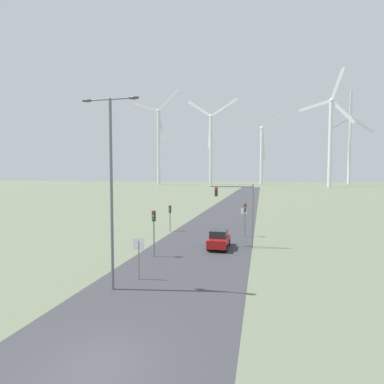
% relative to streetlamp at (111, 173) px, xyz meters
% --- Properties ---
extents(ground_plane, '(600.00, 600.00, 0.00)m').
position_rel_streetlamp_xyz_m(ground_plane, '(3.16, -6.97, -7.27)').
color(ground_plane, '#667056').
extents(road_surface, '(10.00, 240.00, 0.01)m').
position_rel_streetlamp_xyz_m(road_surface, '(3.16, 41.03, -7.27)').
color(road_surface, '#38383D').
rests_on(road_surface, ground).
extents(streetlamp, '(3.79, 0.32, 11.79)m').
position_rel_streetlamp_xyz_m(streetlamp, '(0.00, 0.00, 0.00)').
color(streetlamp, slate).
rests_on(streetlamp, ground).
extents(stop_sign_near, '(0.81, 0.07, 2.85)m').
position_rel_streetlamp_xyz_m(stop_sign_near, '(0.89, 1.99, -5.27)').
color(stop_sign_near, slate).
rests_on(stop_sign_near, ground).
extents(stop_sign_far, '(0.81, 0.07, 2.63)m').
position_rel_streetlamp_xyz_m(stop_sign_far, '(6.68, 24.15, -5.43)').
color(stop_sign_far, slate).
rests_on(stop_sign_far, ground).
extents(traffic_light_post_near_left, '(0.28, 0.33, 4.03)m').
position_rel_streetlamp_xyz_m(traffic_light_post_near_left, '(-0.11, 7.62, -4.32)').
color(traffic_light_post_near_left, slate).
rests_on(traffic_light_post_near_left, ground).
extents(traffic_light_post_near_right, '(0.28, 0.34, 3.82)m').
position_rel_streetlamp_xyz_m(traffic_light_post_near_right, '(7.17, 18.01, -4.47)').
color(traffic_light_post_near_right, slate).
rests_on(traffic_light_post_near_right, ground).
extents(traffic_light_post_mid_left, '(0.28, 0.34, 3.28)m').
position_rel_streetlamp_xyz_m(traffic_light_post_mid_left, '(-2.22, 19.09, -4.86)').
color(traffic_light_post_mid_left, slate).
rests_on(traffic_light_post_mid_left, ground).
extents(traffic_light_mast_overhead, '(4.28, 0.35, 6.25)m').
position_rel_streetlamp_xyz_m(traffic_light_mast_overhead, '(6.73, 12.75, -2.85)').
color(traffic_light_mast_overhead, slate).
rests_on(traffic_light_mast_overhead, ground).
extents(car_approaching, '(1.88, 4.10, 1.83)m').
position_rel_streetlamp_xyz_m(car_approaching, '(5.00, 11.91, -6.36)').
color(car_approaching, maroon).
rests_on(car_approaching, ground).
extents(wind_turbine_far_left, '(37.08, 4.21, 68.33)m').
position_rel_streetlamp_xyz_m(wind_turbine_far_left, '(-64.79, 192.17, 25.41)').
color(wind_turbine_far_left, silver).
rests_on(wind_turbine_far_left, ground).
extents(wind_turbine_left, '(39.01, 12.87, 63.60)m').
position_rel_streetlamp_xyz_m(wind_turbine_left, '(-27.84, 202.71, 23.81)').
color(wind_turbine_left, silver).
rests_on(wind_turbine_left, ground).
extents(wind_turbine_center, '(41.65, 2.60, 56.40)m').
position_rel_streetlamp_xyz_m(wind_turbine_center, '(8.71, 217.02, 19.77)').
color(wind_turbine_center, silver).
rests_on(wind_turbine_center, ground).
extents(wind_turbine_right, '(29.08, 12.41, 67.90)m').
position_rel_streetlamp_xyz_m(wind_turbine_right, '(47.75, 173.01, 23.11)').
color(wind_turbine_right, silver).
rests_on(wind_turbine_right, ground).
extents(wind_turbine_far_right, '(34.90, 9.14, 69.75)m').
position_rel_streetlamp_xyz_m(wind_turbine_far_right, '(72.91, 229.77, 23.13)').
color(wind_turbine_far_right, silver).
rests_on(wind_turbine_far_right, ground).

